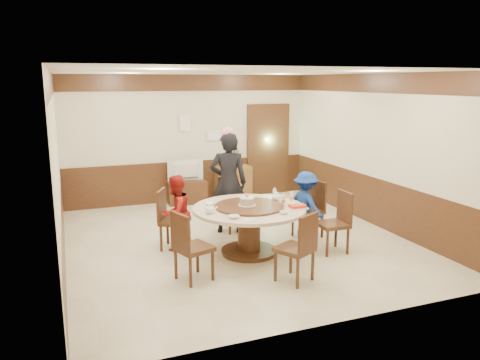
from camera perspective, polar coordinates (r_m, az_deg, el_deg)
name	(u,v)px	position (r m, az deg, el deg)	size (l,w,h in m)	color
room	(237,178)	(7.76, -0.43, 0.21)	(6.00, 6.04, 2.84)	beige
banquet_table	(249,221)	(7.30, 1.12, -4.97)	(1.75, 1.75, 0.78)	#402414
chair_0	(309,219)	(8.23, 8.36, -4.78)	(0.54, 0.53, 0.97)	#402414
chair_1	(233,214)	(8.50, -0.84, -4.11)	(0.51, 0.52, 0.97)	#402414
chair_2	(174,230)	(7.67, -8.10, -6.04)	(0.60, 0.60, 0.97)	#402414
chair_3	(193,259)	(6.44, -5.80, -9.53)	(0.56, 0.56, 0.97)	#402414
chair_4	(296,260)	(6.42, 6.80, -9.63)	(0.59, 0.60, 0.97)	#402414
chair_5	(333,233)	(7.58, 11.30, -6.37)	(0.46, 0.45, 0.97)	#402414
person_standing	(228,183)	(8.25, -1.43, -0.35)	(0.66, 0.43, 1.80)	black
person_red	(176,213)	(7.54, -7.82, -3.96)	(0.59, 0.46, 1.21)	#9F1A15
person_blue	(306,205)	(8.07, 8.01, -3.06)	(0.75, 0.43, 1.17)	navy
birthday_cake	(247,201)	(7.21, 0.86, -2.61)	(0.27, 0.27, 0.19)	white
teapot_left	(210,210)	(6.89, -3.74, -3.63)	(0.17, 0.15, 0.13)	white
teapot_right	(276,197)	(7.62, 4.42, -2.12)	(0.17, 0.15, 0.13)	white
bowl_0	(210,204)	(7.39, -3.67, -2.88)	(0.15, 0.15, 0.04)	white
bowl_1	(284,213)	(6.90, 5.35, -3.98)	(0.12, 0.12, 0.04)	white
bowl_2	(234,217)	(6.66, -0.74, -4.51)	(0.16, 0.16, 0.04)	white
bowl_3	(292,204)	(7.39, 6.32, -2.92)	(0.12, 0.12, 0.04)	white
saucer_near	(250,220)	(6.57, 1.22, -4.88)	(0.18, 0.18, 0.01)	white
saucer_far	(263,197)	(7.85, 2.81, -2.07)	(0.18, 0.18, 0.01)	white
shrimp_platter	(297,207)	(7.20, 7.01, -3.28)	(0.30, 0.20, 0.06)	white
bottle_0	(283,201)	(7.35, 5.31, -2.51)	(0.06, 0.06, 0.16)	silver
bottle_1	(292,198)	(7.54, 6.34, -2.14)	(0.06, 0.06, 0.16)	silver
bottle_2	(275,194)	(7.77, 4.24, -1.68)	(0.06, 0.06, 0.16)	silver
tv_stand	(187,192)	(10.44, -6.53, -1.45)	(0.85, 0.45, 0.50)	#402414
television	(186,171)	(10.34, -6.59, 1.12)	(0.79, 0.10, 0.45)	gray
side_cabinet	(233,182)	(10.76, -0.84, -0.29)	(0.80, 0.40, 0.75)	brown
thermos	(235,158)	(10.68, -0.55, 2.70)	(0.15, 0.15, 0.38)	silver
notice_left	(185,123)	(10.42, -6.69, 6.88)	(0.25, 0.00, 0.35)	white
notice_right	(214,136)	(10.62, -3.24, 5.41)	(0.30, 0.00, 0.22)	white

